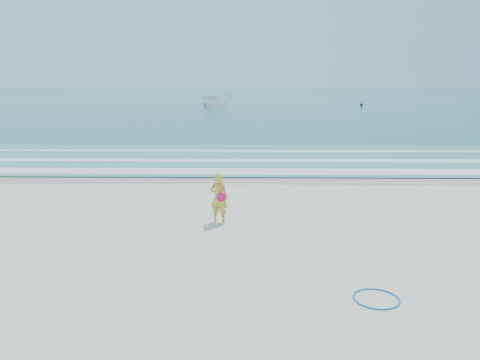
{
  "coord_description": "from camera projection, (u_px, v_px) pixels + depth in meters",
  "views": [
    {
      "loc": [
        0.52,
        -10.55,
        4.13
      ],
      "look_at": [
        0.27,
        4.0,
        1.0
      ],
      "focal_mm": 35.0,
      "sensor_mm": 36.0,
      "label": 1
    }
  ],
  "objects": [
    {
      "name": "buoy",
      "position": [
        361.0,
        105.0,
        73.52
      ],
      "size": [
        0.44,
        0.44,
        0.44
      ],
      "primitive_type": "sphere",
      "color": "black",
      "rests_on": "ocean"
    },
    {
      "name": "wet_sand",
      "position": [
        236.0,
        178.0,
        19.98
      ],
      "size": [
        400.0,
        2.4,
        0.0
      ],
      "primitive_type": "cube",
      "color": "#B2A893",
      "rests_on": "ground"
    },
    {
      "name": "boat",
      "position": [
        216.0,
        100.0,
        71.58
      ],
      "size": [
        5.39,
        3.61,
        1.95
      ],
      "primitive_type": "imported",
      "rotation": [
        0.0,
        0.0,
        1.2
      ],
      "color": "white",
      "rests_on": "ocean"
    },
    {
      "name": "shallow",
      "position": [
        238.0,
        158.0,
        24.86
      ],
      "size": [
        400.0,
        10.0,
        0.01
      ],
      "primitive_type": "cube",
      "color": "#59B7AD",
      "rests_on": "ocean"
    },
    {
      "name": "woman",
      "position": [
        219.0,
        198.0,
        13.69
      ],
      "size": [
        0.62,
        0.5,
        1.48
      ],
      "color": "gold",
      "rests_on": "ground"
    },
    {
      "name": "ground",
      "position": [
        226.0,
        256.0,
        11.19
      ],
      "size": [
        400.0,
        400.0,
        0.0
      ],
      "primitive_type": "plane",
      "color": "silver",
      "rests_on": "ground"
    },
    {
      "name": "ocean",
      "position": [
        246.0,
        97.0,
        113.81
      ],
      "size": [
        400.0,
        190.0,
        0.04
      ],
      "primitive_type": "cube",
      "color": "#19727F",
      "rests_on": "ground"
    },
    {
      "name": "foam_mid",
      "position": [
        238.0,
        160.0,
        24.08
      ],
      "size": [
        400.0,
        0.9,
        0.01
      ],
      "primitive_type": "cube",
      "color": "white",
      "rests_on": "shallow"
    },
    {
      "name": "foam_far",
      "position": [
        239.0,
        151.0,
        27.3
      ],
      "size": [
        400.0,
        0.6,
        0.01
      ],
      "primitive_type": "cube",
      "color": "white",
      "rests_on": "shallow"
    },
    {
      "name": "hoop",
      "position": [
        376.0,
        299.0,
        8.97
      ],
      "size": [
        0.91,
        0.91,
        0.03
      ],
      "primitive_type": "torus",
      "rotation": [
        0.0,
        0.0,
        0.03
      ],
      "color": "blue",
      "rests_on": "ground"
    },
    {
      "name": "foam_near",
      "position": [
        236.0,
        171.0,
        21.24
      ],
      "size": [
        400.0,
        1.4,
        0.01
      ],
      "primitive_type": "cube",
      "color": "white",
      "rests_on": "shallow"
    }
  ]
}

